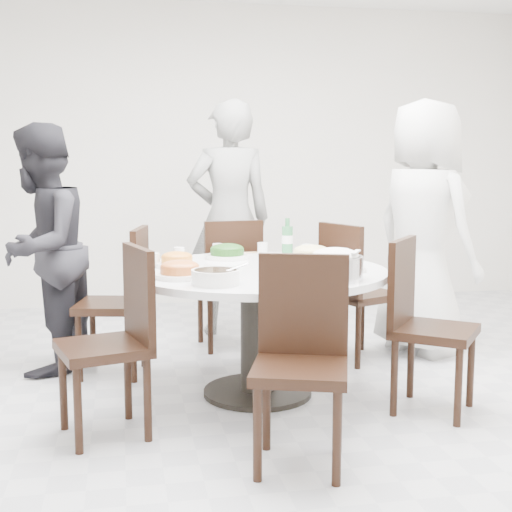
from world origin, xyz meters
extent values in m
cube|color=silver|center=(0.00, 0.00, 0.00)|extent=(6.00, 6.00, 0.01)
cube|color=white|center=(0.00, 3.00, 1.40)|extent=(6.00, 0.01, 2.80)
cylinder|color=white|center=(-0.22, 0.24, 0.38)|extent=(1.50, 1.50, 0.75)
cube|color=black|center=(0.62, 0.84, 0.47)|extent=(0.55, 0.55, 0.95)
cube|color=black|center=(-0.23, 1.33, 0.47)|extent=(0.46, 0.46, 0.95)
cube|color=black|center=(-1.07, 0.81, 0.47)|extent=(0.50, 0.50, 0.95)
cube|color=black|center=(-1.10, -0.23, 0.47)|extent=(0.52, 0.52, 0.95)
cube|color=black|center=(-0.22, -0.77, 0.47)|extent=(0.53, 0.53, 0.95)
cube|color=black|center=(0.67, -0.22, 0.47)|extent=(0.59, 0.59, 0.95)
imported|color=silver|center=(1.11, 0.94, 0.90)|extent=(0.86, 1.03, 1.79)
imported|color=black|center=(-0.15, 1.76, 0.91)|extent=(0.68, 0.46, 1.83)
imported|color=black|center=(-1.50, 0.96, 0.80)|extent=(0.81, 0.93, 1.61)
cylinder|color=white|center=(-0.33, 0.69, 0.79)|extent=(0.27, 0.27, 0.07)
cylinder|color=white|center=(0.17, 0.52, 0.79)|extent=(0.29, 0.29, 0.08)
cylinder|color=white|center=(-0.67, 0.40, 0.78)|extent=(0.24, 0.24, 0.06)
cylinder|color=white|center=(0.24, 0.09, 0.78)|extent=(0.28, 0.28, 0.07)
cylinder|color=white|center=(-0.69, 0.02, 0.79)|extent=(0.27, 0.27, 0.07)
cylinder|color=silver|center=(0.11, -0.18, 0.81)|extent=(0.29, 0.29, 0.13)
cylinder|color=white|center=(-0.53, -0.20, 0.79)|extent=(0.25, 0.25, 0.08)
cylinder|color=#2F7543|center=(0.08, 0.76, 0.87)|extent=(0.07, 0.07, 0.25)
cylinder|color=white|center=(-0.22, 0.88, 0.79)|extent=(0.07, 0.07, 0.08)
camera|label=1|loc=(-0.99, -3.75, 1.40)|focal=50.00mm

